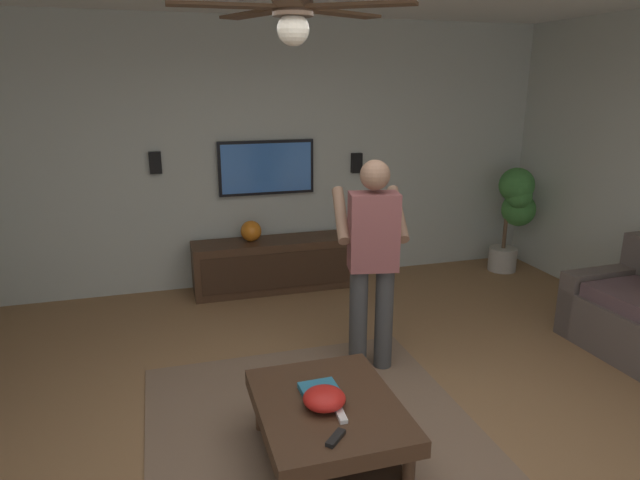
# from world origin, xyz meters

# --- Properties ---
(ground_plane) EXTENTS (8.04, 8.04, 0.00)m
(ground_plane) POSITION_xyz_m (0.00, 0.00, 0.00)
(ground_plane) COLOR olive
(wall_back_tv) EXTENTS (0.10, 6.90, 2.82)m
(wall_back_tv) POSITION_xyz_m (3.10, 0.00, 1.41)
(wall_back_tv) COLOR #B2B7AD
(wall_back_tv) RESTS_ON ground
(area_rug) EXTENTS (2.43, 2.09, 0.01)m
(area_rug) POSITION_xyz_m (0.07, 0.13, 0.01)
(area_rug) COLOR #7A604C
(area_rug) RESTS_ON ground
(coffee_table) EXTENTS (1.00, 0.80, 0.40)m
(coffee_table) POSITION_xyz_m (-0.13, 0.13, 0.30)
(coffee_table) COLOR #422B1C
(coffee_table) RESTS_ON ground
(media_console) EXTENTS (0.45, 1.70, 0.55)m
(media_console) POSITION_xyz_m (2.77, -0.15, 0.28)
(media_console) COLOR #422B1C
(media_console) RESTS_ON ground
(tv) EXTENTS (0.05, 1.03, 0.58)m
(tv) POSITION_xyz_m (3.01, -0.15, 1.29)
(tv) COLOR black
(person_standing) EXTENTS (0.61, 0.61, 1.64)m
(person_standing) POSITION_xyz_m (0.87, -0.53, 0.93)
(person_standing) COLOR #3F3F3F
(person_standing) RESTS_ON ground
(potted_plant_tall) EXTENTS (0.46, 0.50, 1.24)m
(potted_plant_tall) POSITION_xyz_m (2.55, -2.97, 0.78)
(potted_plant_tall) COLOR #B7B2A8
(potted_plant_tall) RESTS_ON ground
(bowl) EXTENTS (0.24, 0.24, 0.11)m
(bowl) POSITION_xyz_m (-0.17, 0.17, 0.45)
(bowl) COLOR red
(bowl) RESTS_ON coffee_table
(remote_white) EXTENTS (0.15, 0.05, 0.02)m
(remote_white) POSITION_xyz_m (-0.29, 0.11, 0.41)
(remote_white) COLOR white
(remote_white) RESTS_ON coffee_table
(remote_black) EXTENTS (0.14, 0.14, 0.02)m
(remote_black) POSITION_xyz_m (-0.48, 0.20, 0.41)
(remote_black) COLOR black
(remote_black) RESTS_ON coffee_table
(book) EXTENTS (0.17, 0.22, 0.04)m
(book) POSITION_xyz_m (-0.01, 0.15, 0.42)
(book) COLOR teal
(book) RESTS_ON coffee_table
(vase_round) EXTENTS (0.22, 0.22, 0.22)m
(vase_round) POSITION_xyz_m (2.80, 0.07, 0.66)
(vase_round) COLOR orange
(vase_round) RESTS_ON media_console
(wall_speaker_left) EXTENTS (0.06, 0.12, 0.22)m
(wall_speaker_left) POSITION_xyz_m (3.02, -1.18, 1.30)
(wall_speaker_left) COLOR black
(wall_speaker_right) EXTENTS (0.06, 0.12, 0.22)m
(wall_speaker_right) POSITION_xyz_m (3.02, 0.98, 1.39)
(wall_speaker_right) COLOR black
(ceiling_fan) EXTENTS (1.16, 1.16, 0.46)m
(ceiling_fan) POSITION_xyz_m (0.01, 0.28, 2.49)
(ceiling_fan) COLOR #4C3828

